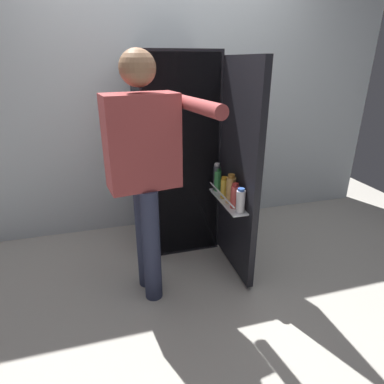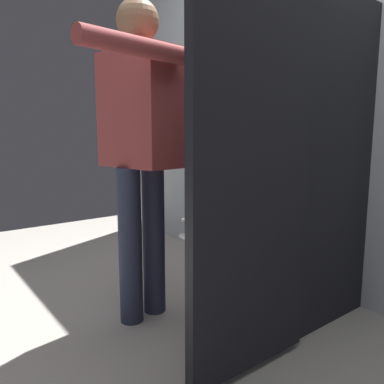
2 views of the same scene
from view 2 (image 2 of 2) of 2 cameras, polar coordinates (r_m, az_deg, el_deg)
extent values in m
plane|color=#B7B2A8|center=(1.98, 2.40, -20.63)|extent=(5.53, 5.53, 0.00)
cube|color=silver|center=(2.45, 20.09, 14.93)|extent=(4.40, 0.10, 2.51)
cube|color=black|center=(2.14, 14.22, 4.25)|extent=(0.62, 0.63, 1.63)
cube|color=white|center=(1.91, 8.43, 3.90)|extent=(0.58, 0.01, 1.59)
cube|color=white|center=(1.94, 9.37, 3.68)|extent=(0.54, 0.09, 0.01)
cube|color=black|center=(1.45, 9.26, 2.16)|extent=(0.05, 0.62, 1.56)
cube|color=white|center=(1.55, 6.92, -5.54)|extent=(0.11, 0.51, 0.01)
cylinder|color=silver|center=(1.57, 5.68, -3.03)|extent=(0.01, 0.49, 0.01)
cylinder|color=gold|center=(1.57, 8.12, -2.44)|extent=(0.06, 0.06, 0.14)
cylinder|color=#BC8419|center=(1.56, 8.19, 0.52)|extent=(0.05, 0.05, 0.02)
cylinder|color=#DB4C47|center=(1.44, 3.32, -3.07)|extent=(0.06, 0.06, 0.16)
cylinder|color=#B22D28|center=(1.43, 3.35, 0.48)|extent=(0.04, 0.04, 0.02)
cylinder|color=tan|center=(1.49, 6.07, -2.08)|extent=(0.07, 0.07, 0.19)
cylinder|color=#996623|center=(1.48, 6.14, 2.00)|extent=(0.05, 0.05, 0.02)
cylinder|color=white|center=(1.39, 0.95, -3.58)|extent=(0.06, 0.06, 0.16)
cylinder|color=#335BB2|center=(1.37, 0.96, -0.02)|extent=(0.05, 0.05, 0.02)
cylinder|color=green|center=(1.68, 11.86, -1.51)|extent=(0.06, 0.06, 0.16)
cylinder|color=#195B28|center=(1.67, 11.96, 1.61)|extent=(0.04, 0.04, 0.02)
cylinder|color=#333842|center=(1.69, 11.95, -0.82)|extent=(0.05, 0.05, 0.20)
cylinder|color=silver|center=(1.67, 12.07, 2.90)|extent=(0.04, 0.04, 0.02)
cylinder|color=#2D334C|center=(2.06, -5.83, -7.28)|extent=(0.12, 0.12, 0.81)
cylinder|color=#2D334C|center=(1.97, -9.35, -8.14)|extent=(0.12, 0.12, 0.81)
cube|color=#9E3D3D|center=(1.94, -7.97, 12.27)|extent=(0.47, 0.28, 0.57)
sphere|color=#936B4C|center=(2.01, -8.24, 24.34)|extent=(0.21, 0.21, 0.21)
cylinder|color=#9E3D3D|center=(2.08, -3.13, 11.46)|extent=(0.08, 0.08, 0.54)
cylinder|color=#9E3D3D|center=(1.62, -8.29, 21.04)|extent=(0.16, 0.54, 0.08)
camera|label=1|loc=(2.20, -66.73, 18.97)|focal=30.03mm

